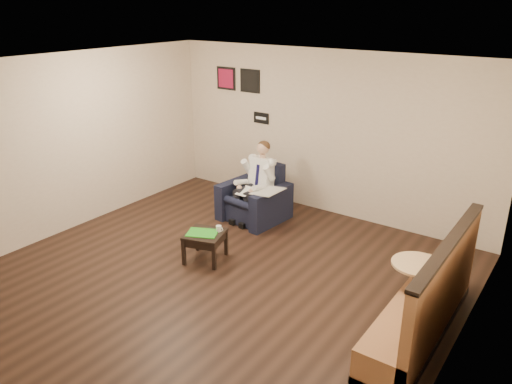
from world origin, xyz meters
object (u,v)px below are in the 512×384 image
Objects in this scene: armchair at (254,193)px; coffee_mug at (219,229)px; smartphone at (212,229)px; green_folder at (202,233)px; seated_man at (249,186)px; banquette at (422,286)px; side_table at (205,246)px; cafe_table at (414,291)px.

armchair reaches higher than coffee_mug.
coffee_mug is 0.13m from smartphone.
green_folder is at bearing -75.60° from armchair.
seated_man is 2.99× the size of green_folder.
smartphone is (-0.13, 0.00, -0.04)m from coffee_mug.
green_folder is 0.24m from coffee_mug.
banquette is at bearing 1.86° from green_folder.
side_table is at bearing -74.70° from armchair.
cafe_table is (3.20, -1.14, -0.27)m from seated_man.
coffee_mug reaches higher than smartphone.
coffee_mug is 0.12× the size of cafe_table.
side_table is at bearing -97.35° from smartphone.
cafe_table is (2.91, 0.17, -0.06)m from smartphone.
armchair is 1.64m from green_folder.
seated_man is at bearing 95.21° from smartphone.
seated_man is 2.45× the size of side_table.
cafe_table is (-0.15, 0.26, -0.24)m from banquette.
smartphone is at bearing 83.00° from green_folder.
seated_man is 9.62× the size of smartphone.
smartphone is 0.18× the size of cafe_table.
armchair is 1.32× the size of cafe_table.
coffee_mug reaches higher than green_folder.
green_folder is 3.09m from banquette.
armchair is at bearing 158.38° from cafe_table.
green_folder is 3.21× the size of smartphone.
banquette is 0.38m from cafe_table.
cafe_table reaches higher than side_table.
coffee_mug is 2.79m from cafe_table.
side_table is at bearing -178.62° from banquette.
armchair is 1.46m from smartphone.
green_folder is 4.74× the size of coffee_mug.
coffee_mug is at bearing 178.36° from banquette.
coffee_mug is 0.68× the size of smartphone.
banquette reaches higher than coffee_mug.
side_table is at bearing -73.48° from seated_man.
smartphone is (0.02, 0.18, -0.00)m from green_folder.
banquette is (3.33, -1.52, 0.14)m from armchair.
green_folder is (0.26, -1.50, -0.21)m from seated_man.
side_table is 0.22× the size of banquette.
side_table is 3.93× the size of smartphone.
green_folder is (-0.02, -0.03, 0.22)m from side_table.
coffee_mug is (0.15, 0.18, 0.04)m from green_folder.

